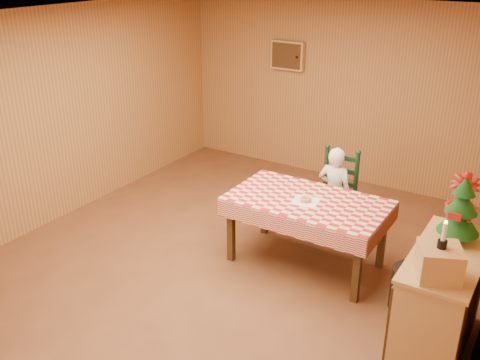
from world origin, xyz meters
name	(u,v)px	position (x,y,z in m)	size (l,w,h in m)	color
ground	(230,266)	(0.00, 0.00, 0.00)	(6.00, 6.00, 0.00)	brown
cabin_walls	(257,92)	(0.00, 0.53, 1.83)	(5.10, 6.05, 2.65)	#A7713C
dining_table	(307,207)	(0.65, 0.50, 0.69)	(1.66, 0.96, 0.77)	#452B12
ladder_chair	(336,196)	(0.65, 1.28, 0.50)	(0.44, 0.40, 1.08)	black
seated_child	(334,193)	(0.65, 1.23, 0.56)	(0.41, 0.27, 1.12)	white
napkin	(306,201)	(0.65, 0.45, 0.77)	(0.26, 0.26, 0.00)	white
donut	(306,199)	(0.65, 0.45, 0.79)	(0.12, 0.12, 0.04)	gold
shelf_unit	(439,301)	(2.18, -0.13, 0.47)	(0.54, 1.24, 0.93)	tan
crate	(439,262)	(2.19, -0.53, 1.06)	(0.30, 0.30, 0.25)	tan
christmas_tree	(461,210)	(2.19, 0.12, 1.21)	(0.34, 0.34, 0.62)	#452B12
flower_arrangement	(462,200)	(2.14, 0.42, 1.17)	(0.26, 0.26, 0.47)	maroon
candle_set	(443,240)	(2.19, -0.53, 1.24)	(0.07, 0.07, 0.22)	black
storage_bin	(413,290)	(1.87, 0.30, 0.21)	(0.42, 0.42, 0.42)	black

